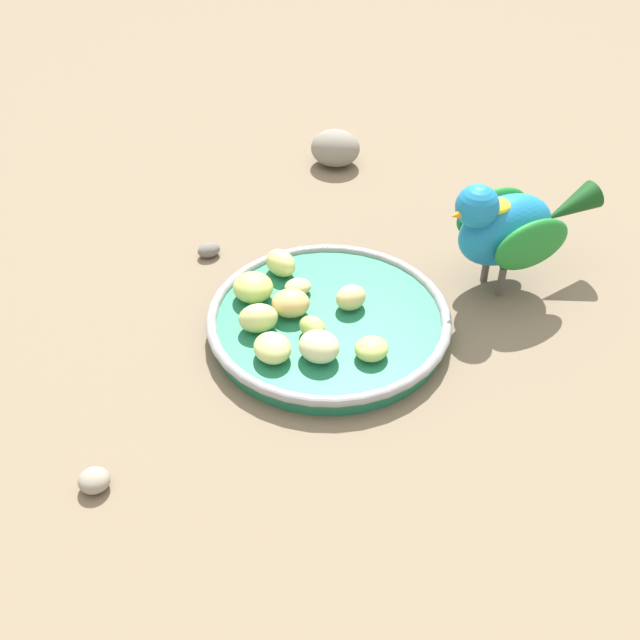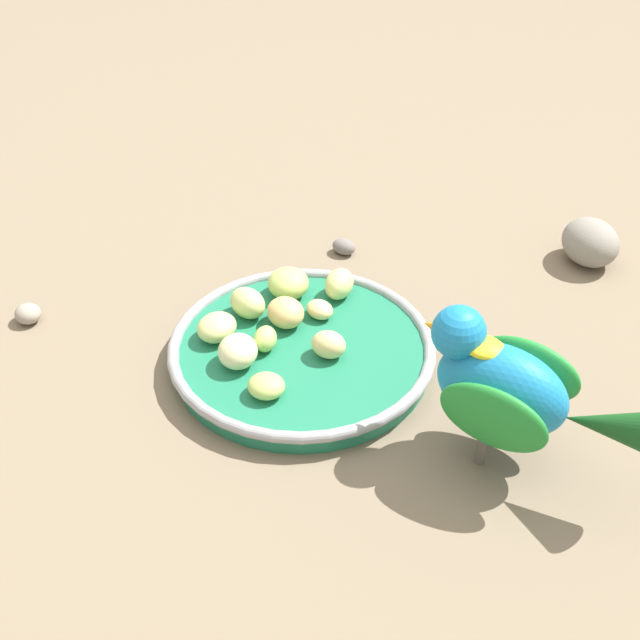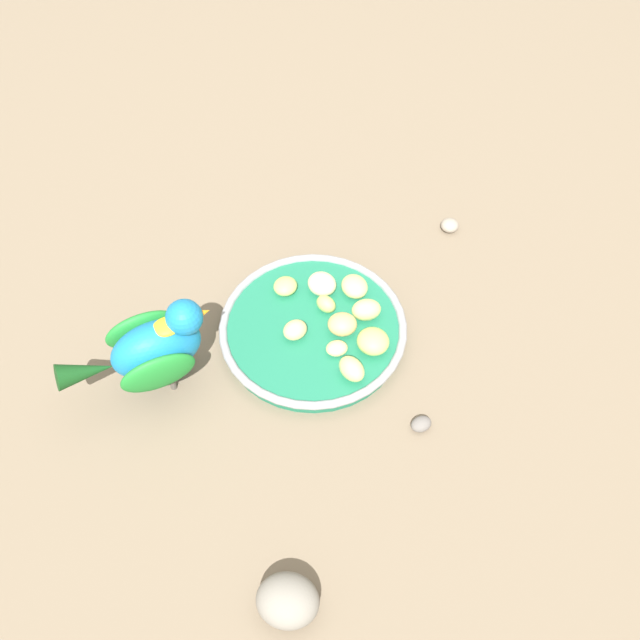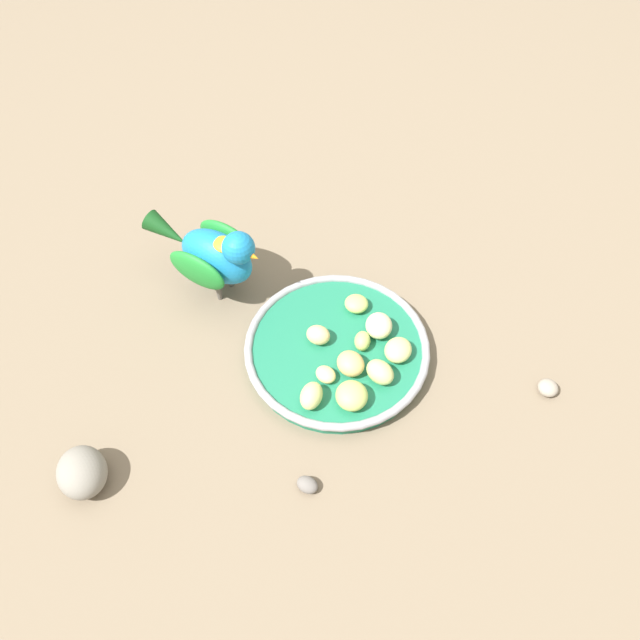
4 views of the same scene
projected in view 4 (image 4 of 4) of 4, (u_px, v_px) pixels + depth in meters
The scene contains 16 objects.
ground_plane at pixel (349, 342), 0.81m from camera, with size 4.00×4.00×0.00m, color #756651.
feeding_bowl at pixel (337, 349), 0.78m from camera, with size 0.23×0.23×0.02m.
apple_piece_0 at pixel (318, 335), 0.78m from camera, with size 0.03×0.02×0.02m, color #E5C67F.
apple_piece_1 at pixel (311, 396), 0.72m from camera, with size 0.04×0.03×0.03m, color #C6D17A.
apple_piece_2 at pixel (352, 396), 0.72m from camera, with size 0.04×0.04×0.03m, color #B2CC66.
apple_piece_3 at pixel (379, 326), 0.78m from camera, with size 0.04×0.03×0.03m, color beige.
apple_piece_4 at pixel (356, 304), 0.81m from camera, with size 0.03×0.03×0.02m, color #B2CC66.
apple_piece_5 at pixel (351, 364), 0.75m from camera, with size 0.04×0.03×0.03m, color tan.
apple_piece_6 at pixel (380, 372), 0.74m from camera, with size 0.04×0.03×0.03m, color #C6D17A.
apple_piece_7 at pixel (398, 350), 0.76m from camera, with size 0.04×0.03×0.02m, color #C6D17A.
apple_piece_8 at pixel (326, 375), 0.75m from camera, with size 0.03×0.02×0.01m, color #E5C67F.
apple_piece_9 at pixel (362, 341), 0.77m from camera, with size 0.03×0.02×0.02m, color #B2CC66.
parrot at pixel (214, 253), 0.80m from camera, with size 0.10×0.18×0.13m.
rock_large at pixel (82, 472), 0.68m from camera, with size 0.06×0.05×0.05m, color gray.
pebble_0 at pixel (307, 485), 0.69m from camera, with size 0.02×0.02×0.02m, color slate.
pebble_1 at pixel (548, 388), 0.76m from camera, with size 0.02×0.02×0.02m, color gray.
Camera 4 is at (0.44, 0.12, 0.67)m, focal length 35.43 mm.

